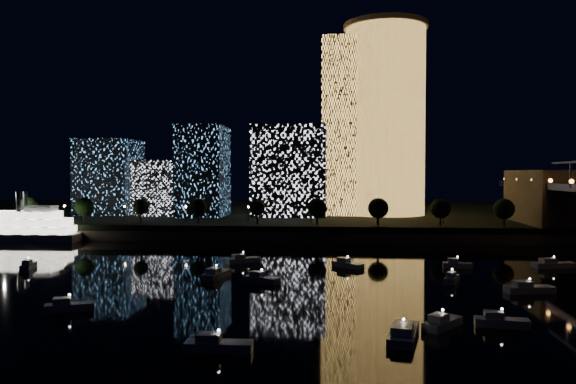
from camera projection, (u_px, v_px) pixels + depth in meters
name	position (u px, v px, depth m)	size (l,w,h in m)	color
ground	(356.00, 301.00, 97.10)	(520.00, 520.00, 0.00)	black
far_bank	(345.00, 216.00, 256.29)	(420.00, 160.00, 5.00)	black
seawall	(348.00, 237.00, 178.67)	(420.00, 6.00, 3.00)	#6B5E4C
tower_cylindrical	(385.00, 120.00, 228.49)	(34.00, 34.00, 77.34)	#F8B34F
tower_rectangular	(349.00, 128.00, 230.36)	(22.38, 22.38, 71.22)	#F8B34F
midrise_blocks	(207.00, 175.00, 226.07)	(100.71, 30.84, 35.65)	white
motorboats	(349.00, 286.00, 105.92)	(128.43, 72.54, 2.78)	silver
esplanade_trees	(273.00, 208.00, 186.52)	(166.53, 6.72, 8.86)	black
street_lamps	(248.00, 211.00, 193.35)	(132.70, 0.70, 5.65)	black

